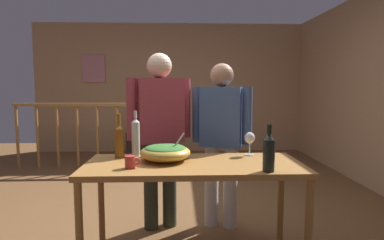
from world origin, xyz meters
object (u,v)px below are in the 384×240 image
object	(u,v)px
mug_red	(131,162)
person_standing_left	(160,126)
wine_bottle_amber	(119,140)
flat_screen_tv	(151,118)
salad_bowl	(165,152)
wine_bottle_clear	(136,137)
framed_picture	(94,69)
wine_glass	(250,139)
stair_railing	(120,128)
wine_bottle_dark	(269,152)
person_standing_right	(221,133)
serving_table	(194,173)
tv_console	(151,143)

from	to	relation	value
mug_red	person_standing_left	distance (m)	0.79
wine_bottle_amber	flat_screen_tv	bearing A→B (deg)	91.27
salad_bowl	person_standing_left	size ratio (longest dim) A/B	0.23
person_standing_left	salad_bowl	bearing A→B (deg)	78.89
wine_bottle_clear	person_standing_left	world-z (taller)	person_standing_left
framed_picture	wine_bottle_amber	size ratio (longest dim) A/B	1.54
wine_bottle_clear	wine_glass	bearing A→B (deg)	-0.70
salad_bowl	wine_glass	xyz separation A→B (m)	(0.67, 0.17, 0.07)
stair_railing	wine_bottle_clear	bearing A→B (deg)	-77.07
wine_bottle_dark	person_standing_right	xyz separation A→B (m)	(-0.20, 0.88, -0.00)
serving_table	mug_red	bearing A→B (deg)	-163.22
wine_glass	framed_picture	bearing A→B (deg)	119.81
framed_picture	wine_bottle_dark	world-z (taller)	framed_picture
framed_picture	mug_red	distance (m)	4.60
tv_console	salad_bowl	bearing A→B (deg)	-83.36
person_standing_left	person_standing_right	size ratio (longest dim) A/B	1.06
framed_picture	mug_red	size ratio (longest dim) A/B	4.96
tv_console	serving_table	xyz separation A→B (m)	(0.65, -3.89, 0.47)
stair_railing	mug_red	world-z (taller)	stair_railing
serving_table	wine_bottle_clear	xyz separation A→B (m)	(-0.45, 0.26, 0.23)
wine_bottle_clear	mug_red	size ratio (longest dim) A/B	3.36
salad_bowl	person_standing_left	bearing A→B (deg)	97.67
wine_bottle_amber	wine_bottle_clear	world-z (taller)	wine_bottle_clear
salad_bowl	person_standing_right	distance (m)	0.74
wine_bottle_clear	person_standing_left	bearing A→B (deg)	65.46
salad_bowl	flat_screen_tv	bearing A→B (deg)	96.70
salad_bowl	wine_bottle_dark	world-z (taller)	wine_bottle_dark
wine_glass	wine_bottle_dark	size ratio (longest dim) A/B	0.60
wine_bottle_clear	wine_bottle_dark	xyz separation A→B (m)	(0.93, -0.51, -0.03)
tv_console	flat_screen_tv	distance (m)	0.49
wine_bottle_dark	person_standing_left	distance (m)	1.17
wine_glass	wine_bottle_amber	distance (m)	1.04
flat_screen_tv	person_standing_left	size ratio (longest dim) A/B	0.41
stair_railing	wine_bottle_clear	size ratio (longest dim) A/B	7.28
serving_table	wine_bottle_amber	xyz separation A→B (m)	(-0.57, 0.20, 0.21)
person_standing_right	wine_glass	bearing A→B (deg)	134.06
stair_railing	wine_bottle_amber	world-z (taller)	wine_bottle_amber
wine_bottle_clear	salad_bowl	bearing A→B (deg)	-36.10
wine_bottle_amber	serving_table	bearing A→B (deg)	-19.14
flat_screen_tv	serving_table	xyz separation A→B (m)	(0.65, -3.86, -0.03)
framed_picture	mug_red	xyz separation A→B (m)	(1.36, -4.32, -0.86)
flat_screen_tv	person_standing_left	world-z (taller)	person_standing_left
serving_table	person_standing_left	bearing A→B (deg)	114.46
framed_picture	salad_bowl	size ratio (longest dim) A/B	1.41
wine_bottle_dark	person_standing_right	bearing A→B (deg)	102.50
person_standing_right	person_standing_left	bearing A→B (deg)	18.77
flat_screen_tv	wine_glass	bearing A→B (deg)	-72.82
wine_bottle_amber	wine_glass	bearing A→B (deg)	2.48
wine_bottle_amber	wine_bottle_clear	bearing A→B (deg)	24.86
stair_railing	salad_bowl	size ratio (longest dim) A/B	6.96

